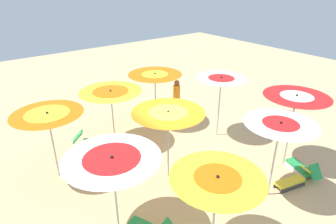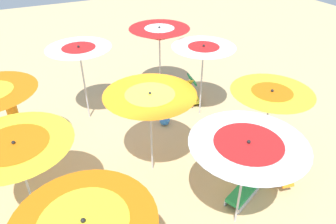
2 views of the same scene
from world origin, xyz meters
name	(u,v)px [view 1 (image 1 of 2)]	position (x,y,z in m)	size (l,w,h in m)	color
ground	(176,169)	(0.00, 0.00, -0.02)	(36.61, 36.61, 0.04)	#D1B57F
beach_umbrella_0	(217,183)	(-1.31, -2.95, 1.95)	(2.01, 2.01, 2.16)	#B2B2B7
beach_umbrella_1	(279,130)	(1.37, -2.62, 2.16)	(1.93, 1.93, 2.43)	#B2B2B7
beach_umbrella_2	(295,102)	(3.16, -1.99, 2.28)	(2.04, 2.04, 2.54)	#B2B2B7
beach_umbrella_3	(113,165)	(-2.76, -1.12, 2.00)	(2.23, 2.23, 2.26)	#B2B2B7
beach_umbrella_4	(168,118)	(-0.42, -0.14, 2.08)	(2.16, 2.16, 2.33)	#B2B2B7
beach_umbrella_5	(221,82)	(2.76, 0.77, 2.26)	(1.92, 1.92, 2.48)	#B2B2B7
beach_umbrella_6	(48,120)	(-3.21, 2.03, 2.02)	(2.08, 2.08, 2.28)	#B2B2B7
beach_umbrella_7	(111,96)	(-0.78, 2.80, 1.93)	(2.24, 2.24, 2.16)	#B2B2B7
beach_umbrella_8	(155,78)	(1.45, 3.19, 2.02)	(2.22, 2.22, 2.26)	#B2B2B7
lounger_1	(293,181)	(2.28, -2.84, 0.20)	(1.37, 0.62, 0.58)	#333338
lounger_2	(92,140)	(-1.59, 3.09, 0.22)	(1.24, 0.84, 0.65)	olive
lounger_3	(302,168)	(3.08, -2.69, 0.21)	(0.75, 1.32, 0.64)	silver
beachgoer_0	(177,99)	(2.39, 2.92, 0.96)	(0.30, 0.30, 1.81)	brown
beach_ball	(231,169)	(1.28, -1.29, 0.17)	(0.33, 0.33, 0.33)	#337FE5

